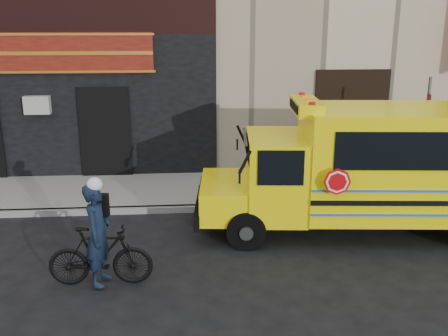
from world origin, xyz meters
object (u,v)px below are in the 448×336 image
school_bus (377,165)px  sign_pole (424,135)px  bicycle (100,256)px  cyclist (99,237)px

school_bus → sign_pole: 2.54m
bicycle → cyclist: bearing=178.7°
bicycle → cyclist: size_ratio=0.99×
school_bus → sign_pole: size_ratio=2.21×
sign_pole → cyclist: size_ratio=1.75×
cyclist → school_bus: bearing=-60.9°
school_bus → cyclist: school_bus is taller
school_bus → sign_pole: (1.84, 1.74, 0.25)m
school_bus → cyclist: bearing=-160.6°
sign_pole → cyclist: bearing=-153.5°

